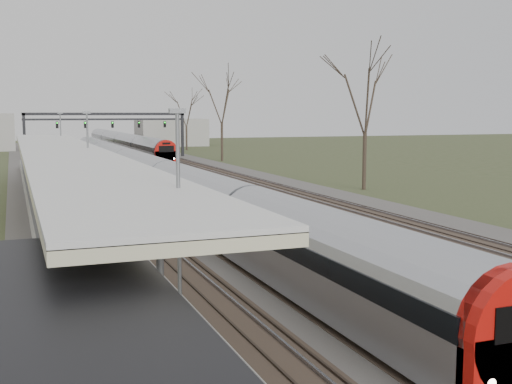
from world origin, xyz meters
TOP-DOWN VIEW (x-y plane):
  - track_bed at (0.26, 55.00)m, footprint 24.00×160.00m
  - platform at (-9.05, 37.50)m, footprint 3.50×69.00m
  - canopy at (-9.05, 32.99)m, footprint 4.10×50.00m
  - signal_gantry at (0.29, 84.99)m, footprint 21.00×0.59m
  - tree_east_far at (14.00, 42.00)m, footprint 5.00×5.00m
  - train_near at (-2.50, 45.13)m, footprint 2.62×75.21m
  - train_far at (4.50, 98.59)m, footprint 2.62×60.21m
  - passenger at (-8.91, 17.86)m, footprint 0.42×0.59m

SIDE VIEW (x-z plane):
  - track_bed at x=0.26m, z-range -0.05..0.17m
  - platform at x=-9.05m, z-range 0.00..1.00m
  - train_near at x=-2.50m, z-range -0.05..3.00m
  - train_far at x=4.50m, z-range -0.05..3.00m
  - passenger at x=-8.91m, z-range 1.00..2.52m
  - canopy at x=-9.05m, z-range 2.37..5.48m
  - signal_gantry at x=0.29m, z-range 1.87..7.95m
  - tree_east_far at x=14.00m, z-range 2.14..12.44m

